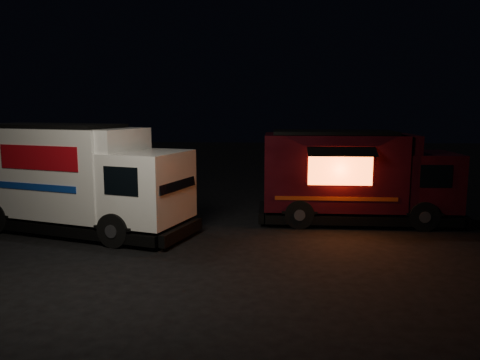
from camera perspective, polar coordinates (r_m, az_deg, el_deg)
name	(u,v)px	position (r m, az deg, el deg)	size (l,w,h in m)	color
ground	(209,242)	(13.38, -3.78, -7.55)	(80.00, 80.00, 0.00)	black
white_truck	(78,178)	(15.09, -19.10, 0.21)	(7.24, 2.47, 3.28)	white
red_truck	(358,177)	(15.92, 14.20, 0.39)	(6.51, 2.40, 3.03)	#3E0B12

